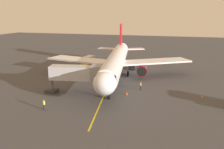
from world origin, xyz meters
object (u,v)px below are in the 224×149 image
Objects in this scene: jet_bridge at (81,74)px; box_truck_starboard_side at (88,61)px; safety_cone_nose_right at (202,96)px; ground_crew_marshaller at (44,104)px; airplane at (116,61)px; safety_cone_nose_left at (127,93)px; ground_crew_wing_walker at (141,86)px; tug_portside at (131,67)px.

box_truck_starboard_side is at bearing -71.31° from jet_bridge.
box_truck_starboard_side is 35.69m from safety_cone_nose_right.
safety_cone_nose_right is at bearing -151.13° from ground_crew_marshaller.
airplane reaches higher than safety_cone_nose_left.
box_truck_starboard_side is at bearing -45.94° from ground_crew_wing_walker.
airplane is at bearing -104.64° from ground_crew_marshaller.
ground_crew_marshaller is 0.65× the size of tug_portside.
ground_crew_marshaller is (5.54, 21.19, -3.12)m from airplane.
safety_cone_nose_right is (-29.43, 20.15, -1.11)m from box_truck_starboard_side.
box_truck_starboard_side is at bearing -46.40° from airplane.
ground_crew_wing_walker is 0.65× the size of tug_portside.
ground_crew_wing_walker is at bearing 134.06° from box_truck_starboard_side.
ground_crew_marshaller is (2.27, 9.13, -2.88)m from jet_bridge.
box_truck_starboard_side is 8.81× the size of safety_cone_nose_left.
airplane is 8.29× the size of box_truck_starboard_side.
jet_bridge reaches higher than box_truck_starboard_side.
airplane reaches higher than jet_bridge.
ground_crew_wing_walker is 11.25m from safety_cone_nose_right.
safety_cone_nose_right is (-11.16, 1.27, -0.61)m from ground_crew_wing_walker.
box_truck_starboard_side is (11.39, -11.96, -2.62)m from airplane.
tug_portside is (-4.63, -22.46, -3.06)m from jet_bridge.
ground_crew_wing_walker is (-6.88, 6.92, -3.12)m from airplane.
jet_bridge is 6.74× the size of ground_crew_marshaller.
jet_bridge reaches higher than safety_cone_nose_right.
tug_portside is (-6.90, -31.59, -0.18)m from ground_crew_marshaller.
jet_bridge is at bearing -103.96° from ground_crew_marshaller.
tug_portside is at bearing -72.33° from ground_crew_wing_walker.
ground_crew_wing_walker is 4.15m from safety_cone_nose_left.
airplane is at bearing -45.16° from ground_crew_wing_walker.
ground_crew_marshaller reaches higher than safety_cone_nose_right.
ground_crew_marshaller is 3.11× the size of safety_cone_nose_right.
ground_crew_wing_walker is 0.35× the size of box_truck_starboard_side.
box_truck_starboard_side is 27.87m from safety_cone_nose_left.
jet_bridge is 9.84m from ground_crew_marshaller.
airplane is at bearing 82.52° from tug_portside.
ground_crew_wing_walker is at bearing -6.48° from safety_cone_nose_right.
airplane is 73.06× the size of safety_cone_nose_left.
ground_crew_marshaller reaches higher than tug_portside.
airplane is at bearing -64.72° from safety_cone_nose_left.
airplane is 20.16m from safety_cone_nose_right.
airplane is 12.26m from safety_cone_nose_left.
airplane is 3.49× the size of jet_bridge.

